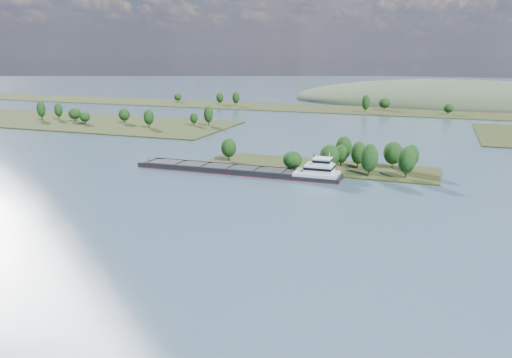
% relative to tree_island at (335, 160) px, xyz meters
% --- Properties ---
extents(ground, '(1800.00, 1800.00, 0.00)m').
position_rel_tree_island_xyz_m(ground, '(-7.53, -58.57, -4.07)').
color(ground, '#384D61').
rests_on(ground, ground).
extents(tree_island, '(100.00, 32.25, 14.47)m').
position_rel_tree_island_xyz_m(tree_island, '(0.00, 0.00, 0.00)').
color(tree_island, black).
rests_on(tree_island, ground).
extents(left_bank, '(300.00, 80.00, 15.13)m').
position_rel_tree_island_xyz_m(left_bank, '(-236.39, 81.49, -3.21)').
color(left_bank, black).
rests_on(left_bank, ground).
extents(back_shoreline, '(900.00, 60.00, 15.68)m').
position_rel_tree_island_xyz_m(back_shoreline, '(1.29, 221.36, -3.42)').
color(back_shoreline, black).
rests_on(back_shoreline, ground).
extents(hill_west, '(320.00, 160.00, 44.00)m').
position_rel_tree_island_xyz_m(hill_west, '(52.47, 321.43, -4.07)').
color(hill_west, '#364630').
rests_on(hill_west, ground).
extents(cargo_barge, '(87.64, 11.57, 11.84)m').
position_rel_tree_island_xyz_m(cargo_barge, '(-30.99, -19.14, -2.58)').
color(cargo_barge, black).
rests_on(cargo_barge, ground).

